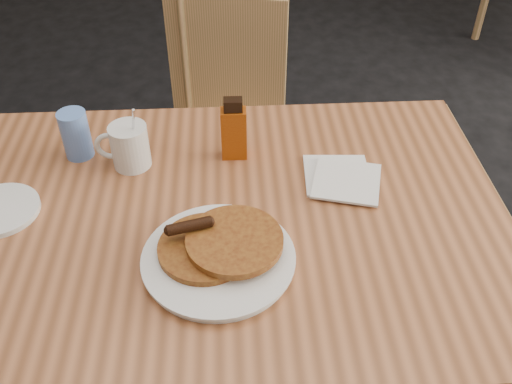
# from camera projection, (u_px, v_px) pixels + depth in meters

# --- Properties ---
(main_table) EXTENTS (1.35, 0.95, 0.75)m
(main_table) POSITION_uv_depth(u_px,v_px,m) (212.00, 228.00, 1.22)
(main_table) COLOR #A6623B
(main_table) RESTS_ON floor
(chair_main_far) EXTENTS (0.45, 0.45, 0.88)m
(chair_main_far) POSITION_uv_depth(u_px,v_px,m) (228.00, 109.00, 1.93)
(chair_main_far) COLOR tan
(chair_main_far) RESTS_ON floor
(pancake_plate) EXTENTS (0.30, 0.30, 0.07)m
(pancake_plate) POSITION_uv_depth(u_px,v_px,m) (219.00, 254.00, 1.09)
(pancake_plate) COLOR silver
(pancake_plate) RESTS_ON main_table
(coffee_mug) EXTENTS (0.12, 0.09, 0.16)m
(coffee_mug) POSITION_uv_depth(u_px,v_px,m) (129.00, 145.00, 1.29)
(coffee_mug) COLOR silver
(coffee_mug) RESTS_ON main_table
(syrup_bottle) EXTENTS (0.06, 0.04, 0.15)m
(syrup_bottle) POSITION_uv_depth(u_px,v_px,m) (234.00, 131.00, 1.31)
(syrup_bottle) COLOR maroon
(syrup_bottle) RESTS_ON main_table
(napkin_stack) EXTENTS (0.18, 0.19, 0.01)m
(napkin_stack) POSITION_uv_depth(u_px,v_px,m) (342.00, 178.00, 1.28)
(napkin_stack) COLOR silver
(napkin_stack) RESTS_ON main_table
(blue_tumbler) EXTENTS (0.08, 0.08, 0.12)m
(blue_tumbler) POSITION_uv_depth(u_px,v_px,m) (76.00, 134.00, 1.32)
(blue_tumbler) COLOR #5A83D3
(blue_tumbler) RESTS_ON main_table
(side_saucer) EXTENTS (0.21, 0.21, 0.01)m
(side_saucer) POSITION_uv_depth(u_px,v_px,m) (0.00, 210.00, 1.20)
(side_saucer) COLOR silver
(side_saucer) RESTS_ON main_table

